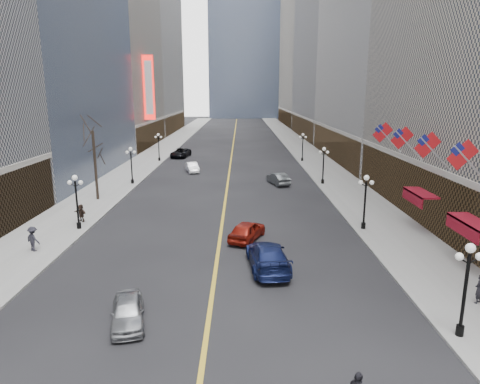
{
  "coord_description": "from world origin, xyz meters",
  "views": [
    {
      "loc": [
        1.6,
        -3.85,
        11.17
      ],
      "look_at": [
        1.58,
        17.21,
        6.25
      ],
      "focal_mm": 32.0,
      "sensor_mm": 36.0,
      "label": 1
    }
  ],
  "objects_px": {
    "car_sb_near": "(268,256)",
    "ped_ne_corner": "(479,289)",
    "streetlamp_east_1": "(365,196)",
    "streetlamp_east_2": "(324,161)",
    "streetlamp_east_3": "(303,144)",
    "car_nb_mid": "(192,167)",
    "streetlamp_west_2": "(131,161)",
    "car_nb_far": "(181,153)",
    "streetlamp_east_0": "(466,280)",
    "car_nb_near": "(128,311)",
    "streetlamp_west_1": "(76,196)",
    "car_sb_mid": "(247,230)",
    "car_sb_far": "(278,179)",
    "streetlamp_west_3": "(159,144)"
  },
  "relations": [
    {
      "from": "streetlamp_west_2",
      "to": "car_nb_mid",
      "type": "height_order",
      "value": "streetlamp_west_2"
    },
    {
      "from": "car_sb_near",
      "to": "car_nb_near",
      "type": "bearing_deg",
      "value": 37.45
    },
    {
      "from": "streetlamp_east_2",
      "to": "car_sb_mid",
      "type": "bearing_deg",
      "value": -115.44
    },
    {
      "from": "streetlamp_east_1",
      "to": "streetlamp_east_2",
      "type": "distance_m",
      "value": 18.0
    },
    {
      "from": "car_sb_near",
      "to": "ped_ne_corner",
      "type": "xyz_separation_m",
      "value": [
        10.96,
        -4.94,
        0.11
      ]
    },
    {
      "from": "streetlamp_west_3",
      "to": "car_nb_far",
      "type": "bearing_deg",
      "value": 59.21
    },
    {
      "from": "streetlamp_east_3",
      "to": "car_nb_mid",
      "type": "relative_size",
      "value": 1.07
    },
    {
      "from": "streetlamp_east_2",
      "to": "streetlamp_west_2",
      "type": "xyz_separation_m",
      "value": [
        -23.6,
        0.0,
        0.0
      ]
    },
    {
      "from": "streetlamp_west_3",
      "to": "car_nb_far",
      "type": "height_order",
      "value": "streetlamp_west_3"
    },
    {
      "from": "car_sb_far",
      "to": "car_nb_far",
      "type": "bearing_deg",
      "value": -73.61
    },
    {
      "from": "streetlamp_west_2",
      "to": "streetlamp_east_2",
      "type": "bearing_deg",
      "value": 0.0
    },
    {
      "from": "streetlamp_east_0",
      "to": "streetlamp_west_3",
      "type": "bearing_deg",
      "value": 114.41
    },
    {
      "from": "car_sb_far",
      "to": "streetlamp_west_1",
      "type": "bearing_deg",
      "value": 27.6
    },
    {
      "from": "streetlamp_east_1",
      "to": "car_sb_far",
      "type": "height_order",
      "value": "streetlamp_east_1"
    },
    {
      "from": "streetlamp_west_1",
      "to": "car_nb_mid",
      "type": "bearing_deg",
      "value": 76.22
    },
    {
      "from": "streetlamp_east_2",
      "to": "car_nb_mid",
      "type": "distance_m",
      "value": 19.22
    },
    {
      "from": "car_nb_near",
      "to": "car_nb_far",
      "type": "relative_size",
      "value": 0.69
    },
    {
      "from": "streetlamp_east_3",
      "to": "car_sb_near",
      "type": "height_order",
      "value": "streetlamp_east_3"
    },
    {
      "from": "streetlamp_east_3",
      "to": "ped_ne_corner",
      "type": "xyz_separation_m",
      "value": [
        2.53,
        -48.86,
        -1.94
      ]
    },
    {
      "from": "car_sb_mid",
      "to": "car_sb_far",
      "type": "bearing_deg",
      "value": -79.29
    },
    {
      "from": "streetlamp_west_3",
      "to": "car_sb_far",
      "type": "xyz_separation_m",
      "value": [
        18.09,
        -17.92,
        -2.17
      ]
    },
    {
      "from": "ped_ne_corner",
      "to": "car_nb_mid",
      "type": "bearing_deg",
      "value": -100.92
    },
    {
      "from": "car_nb_far",
      "to": "streetlamp_east_2",
      "type": "bearing_deg",
      "value": -39.23
    },
    {
      "from": "streetlamp_east_0",
      "to": "streetlamp_west_1",
      "type": "bearing_deg",
      "value": 145.86
    },
    {
      "from": "streetlamp_east_1",
      "to": "car_nb_far",
      "type": "height_order",
      "value": "streetlamp_east_1"
    },
    {
      "from": "car_nb_far",
      "to": "car_nb_near",
      "type": "bearing_deg",
      "value": -76.34
    },
    {
      "from": "streetlamp_west_3",
      "to": "car_sb_near",
      "type": "height_order",
      "value": "streetlamp_west_3"
    },
    {
      "from": "streetlamp_west_2",
      "to": "car_sb_near",
      "type": "bearing_deg",
      "value": -59.65
    },
    {
      "from": "streetlamp_east_2",
      "to": "car_sb_near",
      "type": "height_order",
      "value": "streetlamp_east_2"
    },
    {
      "from": "car_nb_near",
      "to": "car_nb_mid",
      "type": "height_order",
      "value": "car_nb_mid"
    },
    {
      "from": "car_nb_mid",
      "to": "streetlamp_east_2",
      "type": "bearing_deg",
      "value": -42.13
    },
    {
      "from": "streetlamp_east_1",
      "to": "car_nb_far",
      "type": "xyz_separation_m",
      "value": [
        -20.72,
        40.83,
        -2.11
      ]
    },
    {
      "from": "streetlamp_west_2",
      "to": "ped_ne_corner",
      "type": "xyz_separation_m",
      "value": [
        26.13,
        -30.86,
        -1.94
      ]
    },
    {
      "from": "streetlamp_east_2",
      "to": "car_sb_mid",
      "type": "relative_size",
      "value": 1.02
    },
    {
      "from": "streetlamp_west_2",
      "to": "car_nb_far",
      "type": "distance_m",
      "value": 23.11
    },
    {
      "from": "streetlamp_east_2",
      "to": "car_nb_far",
      "type": "relative_size",
      "value": 0.79
    },
    {
      "from": "streetlamp_east_2",
      "to": "streetlamp_west_1",
      "type": "bearing_deg",
      "value": -142.67
    },
    {
      "from": "streetlamp_west_2",
      "to": "car_sb_near",
      "type": "relative_size",
      "value": 0.77
    },
    {
      "from": "streetlamp_east_2",
      "to": "streetlamp_west_3",
      "type": "bearing_deg",
      "value": 142.67
    },
    {
      "from": "car_nb_near",
      "to": "car_nb_mid",
      "type": "relative_size",
      "value": 0.93
    },
    {
      "from": "streetlamp_east_2",
      "to": "car_nb_far",
      "type": "bearing_deg",
      "value": 132.23
    },
    {
      "from": "streetlamp_east_0",
      "to": "streetlamp_west_3",
      "type": "distance_m",
      "value": 57.1
    },
    {
      "from": "car_sb_far",
      "to": "car_sb_mid",
      "type": "bearing_deg",
      "value": 61.08
    },
    {
      "from": "streetlamp_east_3",
      "to": "car_sb_far",
      "type": "height_order",
      "value": "streetlamp_east_3"
    },
    {
      "from": "streetlamp_west_2",
      "to": "ped_ne_corner",
      "type": "relative_size",
      "value": 2.78
    },
    {
      "from": "streetlamp_east_2",
      "to": "streetlamp_east_0",
      "type": "bearing_deg",
      "value": -90.0
    },
    {
      "from": "streetlamp_east_0",
      "to": "streetlamp_east_2",
      "type": "bearing_deg",
      "value": 90.0
    },
    {
      "from": "car_sb_near",
      "to": "car_sb_mid",
      "type": "height_order",
      "value": "car_sb_near"
    },
    {
      "from": "streetlamp_east_0",
      "to": "car_sb_mid",
      "type": "relative_size",
      "value": 1.02
    },
    {
      "from": "car_sb_mid",
      "to": "car_sb_far",
      "type": "distance_m",
      "value": 20.85
    }
  ]
}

